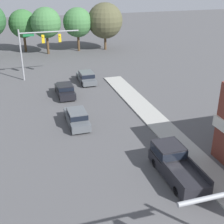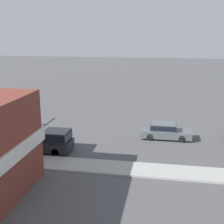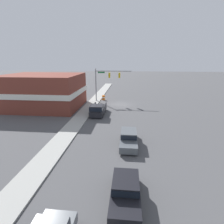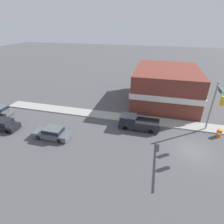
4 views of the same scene
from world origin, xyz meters
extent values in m
plane|color=#4C4C4F|center=(0.00, 0.00, 0.00)|extent=(200.00, 200.00, 0.00)
cube|color=#9E9E99|center=(5.70, 0.00, 0.07)|extent=(2.40, 60.00, 0.14)
cylinder|color=gray|center=(5.29, -2.39, 3.49)|extent=(0.22, 0.22, 6.97)
cube|color=gold|center=(2.40, -2.39, 5.61)|extent=(0.36, 0.36, 1.05)
cube|color=#196B38|center=(4.09, -2.39, 6.18)|extent=(1.40, 0.04, 0.30)
cylinder|color=black|center=(-2.61, 18.81, 0.33)|extent=(0.22, 0.66, 0.66)
cylinder|color=black|center=(-1.05, 18.81, 0.33)|extent=(0.22, 0.66, 0.66)
cylinder|color=black|center=(-2.61, 15.86, 0.33)|extent=(0.22, 0.66, 0.66)
cylinder|color=black|center=(-1.05, 15.86, 0.33)|extent=(0.22, 0.66, 0.66)
cube|color=#51565B|center=(-1.83, 17.33, 0.53)|extent=(1.78, 4.75, 0.69)
cube|color=#51565B|center=(-1.83, 17.05, 1.20)|extent=(1.64, 2.28, 0.66)
cube|color=black|center=(-1.83, 17.05, 1.20)|extent=(1.66, 2.37, 0.46)
cylinder|color=black|center=(-0.86, 26.52, 0.33)|extent=(0.22, 0.66, 0.66)
cylinder|color=black|center=(-2.47, 23.74, 0.33)|extent=(0.22, 0.66, 0.66)
cylinder|color=black|center=(-0.86, 23.74, 0.33)|extent=(0.22, 0.66, 0.66)
cube|color=black|center=(-1.67, 25.13, 0.55)|extent=(1.84, 4.48, 0.73)
cube|color=black|center=(-1.67, 24.86, 1.22)|extent=(1.69, 2.15, 0.62)
cube|color=black|center=(-1.67, 24.86, 1.22)|extent=(1.71, 2.24, 0.43)
cylinder|color=black|center=(1.06, 27.88, 0.33)|extent=(0.22, 0.66, 0.66)
cylinder|color=black|center=(2.67, 27.88, 0.33)|extent=(0.22, 0.66, 0.66)
cylinder|color=black|center=(2.33, 8.44, 0.33)|extent=(0.22, 0.66, 0.66)
cylinder|color=black|center=(4.19, 8.44, 0.33)|extent=(0.22, 0.66, 0.66)
cylinder|color=black|center=(2.33, 5.01, 0.33)|extent=(0.22, 0.66, 0.66)
cylinder|color=black|center=(4.19, 5.01, 0.33)|extent=(0.22, 0.66, 0.66)
cube|color=black|center=(3.26, 6.73, 0.61)|extent=(2.08, 5.53, 0.85)
cube|color=black|center=(3.26, 8.24, 1.46)|extent=(1.97, 2.10, 0.86)
cube|color=black|center=(3.26, 8.24, 1.46)|extent=(1.99, 2.18, 0.60)
cube|color=black|center=(2.28, 5.52, 1.21)|extent=(0.12, 3.13, 0.35)
cube|color=black|center=(4.24, 5.52, 1.21)|extent=(0.12, 3.13, 0.35)
cylinder|color=orange|center=(3.90, -3.71, 0.52)|extent=(0.63, 0.63, 1.04)
cylinder|color=white|center=(3.90, -3.71, 0.57)|extent=(0.65, 0.65, 0.19)
cube|color=brown|center=(14.15, 3.31, 3.08)|extent=(13.49, 10.91, 6.16)
cube|color=silver|center=(14.15, 3.31, 3.05)|extent=(13.79, 11.21, 0.90)
camera|label=1|loc=(-6.62, -9.43, 13.44)|focal=50.00mm
camera|label=2|loc=(26.92, 17.22, 9.88)|focal=50.00mm
camera|label=3|loc=(-1.69, 34.38, 8.86)|focal=28.00mm
camera|label=4|loc=(-17.99, 5.15, 13.51)|focal=28.00mm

